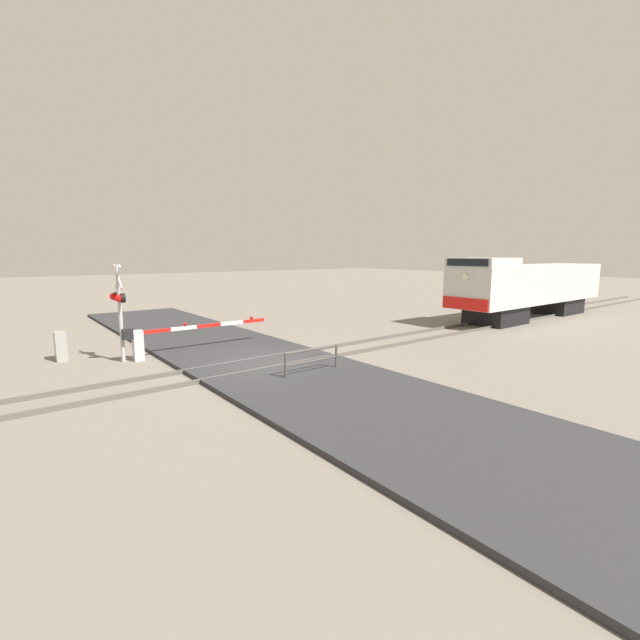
# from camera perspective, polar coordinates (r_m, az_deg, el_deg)

# --- Properties ---
(ground_plane) EXTENTS (160.00, 160.00, 0.00)m
(ground_plane) POSITION_cam_1_polar(r_m,az_deg,el_deg) (16.00, -7.39, -5.98)
(ground_plane) COLOR slate
(rail_track_left) EXTENTS (0.08, 80.00, 0.15)m
(rail_track_left) POSITION_cam_1_polar(r_m,az_deg,el_deg) (16.59, -8.66, -5.21)
(rail_track_left) COLOR #59544C
(rail_track_left) RESTS_ON ground_plane
(rail_track_right) EXTENTS (0.08, 80.00, 0.15)m
(rail_track_right) POSITION_cam_1_polar(r_m,az_deg,el_deg) (15.39, -6.03, -6.26)
(rail_track_right) COLOR #59544C
(rail_track_right) RESTS_ON ground_plane
(road_surface) EXTENTS (36.00, 5.56, 0.15)m
(road_surface) POSITION_cam_1_polar(r_m,az_deg,el_deg) (15.99, -7.40, -5.73)
(road_surface) COLOR #2D2D30
(road_surface) RESTS_ON ground_plane
(locomotive) EXTENTS (2.90, 14.26, 3.85)m
(locomotive) POSITION_cam_1_polar(r_m,az_deg,el_deg) (30.29, 25.92, 4.02)
(locomotive) COLOR black
(locomotive) RESTS_ON ground_plane
(crossing_signal) EXTENTS (1.18, 0.33, 3.69)m
(crossing_signal) POSITION_cam_1_polar(r_m,az_deg,el_deg) (17.64, -25.13, 2.07)
(crossing_signal) COLOR #ADADB2
(crossing_signal) RESTS_ON ground_plane
(crossing_gate) EXTENTS (0.36, 6.07, 1.28)m
(crossing_gate) POSITION_cam_1_polar(r_m,az_deg,el_deg) (18.02, -20.58, -2.19)
(crossing_gate) COLOR silver
(crossing_gate) RESTS_ON ground_plane
(utility_cabinet) EXTENTS (0.52, 0.38, 1.11)m
(utility_cabinet) POSITION_cam_1_polar(r_m,az_deg,el_deg) (19.19, -31.18, -3.02)
(utility_cabinet) COLOR #999993
(utility_cabinet) RESTS_ON ground_plane
(guard_railing) EXTENTS (0.08, 2.18, 0.95)m
(guard_railing) POSITION_cam_1_polar(r_m,az_deg,el_deg) (14.33, -1.06, -5.14)
(guard_railing) COLOR #4C4742
(guard_railing) RESTS_ON ground_plane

